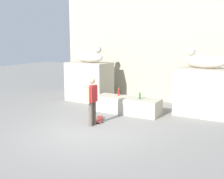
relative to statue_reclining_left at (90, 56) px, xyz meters
The scene contains 11 objects.
ground_plane 5.32m from the statue_reclining_left, 57.92° to the right, with size 40.00×40.00×0.00m, color gray.
facade_wall 3.31m from the statue_reclining_left, 33.62° to the left, with size 9.67×0.60×6.42m, color #A4A189.
pedestal_left 1.19m from the statue_reclining_left, behind, with size 1.96×1.34×1.81m, color #B7AD99.
pedestal_right 5.36m from the statue_reclining_left, ahead, with size 1.96×1.34×1.81m, color #B7AD99.
statue_reclining_left is the anchor object (origin of this frame).
statue_reclining_right 5.19m from the statue_reclining_left, ahead, with size 1.67×0.80×0.78m.
ledge_block 3.37m from the statue_reclining_left, 24.83° to the right, with size 2.63×0.83×0.63m, color #B7AD99.
skater 4.13m from the statue_reclining_left, 54.82° to the right, with size 0.23×0.54×1.67m.
skateboard 4.03m from the statue_reclining_left, 50.53° to the right, with size 0.54×0.80×0.08m.
bottle_green 3.63m from the statue_reclining_left, 21.48° to the right, with size 0.08×0.08×0.30m.
bottle_red 2.70m from the statue_reclining_left, 26.06° to the right, with size 0.07×0.07×0.31m.
Camera 1 is at (4.88, -6.87, 2.95)m, focal length 45.39 mm.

